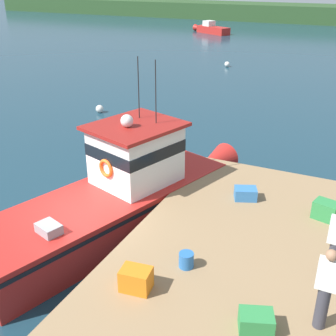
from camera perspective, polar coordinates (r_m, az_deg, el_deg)
The scene contains 14 objects.
ground_plane at distance 12.51m, azimuth -10.60°, elevation -9.65°, with size 200.00×200.00×0.00m, color #193847.
dock at distance 10.21m, azimuth 11.92°, elevation -11.21°, with size 6.00×9.00×1.20m.
main_fishing_boat at distance 12.71m, azimuth -6.22°, elevation -3.43°, with size 4.87×9.89×4.80m.
crate_stack_mid_dock at distance 11.66m, azimuth 20.25°, elevation -5.31°, with size 0.60×0.44×0.47m, color #2D8442.
crate_single_far at distance 12.09m, azimuth 10.27°, elevation -3.36°, with size 0.60×0.44×0.33m, color #3370B2.
crate_single_by_cleat at distance 8.77m, azimuth -4.27°, elevation -14.54°, with size 0.60×0.44×0.47m, color orange.
crate_stack_near_edge at distance 8.13m, azimuth 11.63°, elevation -19.39°, with size 0.60×0.44×0.36m, color #2D8442.
bait_bucket at distance 9.35m, azimuth 2.45°, elevation -12.12°, with size 0.32×0.32×0.34m, color #2866B2.
deckhand_by_the_boat at distance 8.06m, azimuth 20.22°, elevation -14.70°, with size 0.36×0.22×1.63m.
deckhand_further_back at distance 9.28m, azimuth 21.47°, elevation -9.20°, with size 0.36×0.22×1.63m.
moored_boat_near_channel at distance 55.50m, azimuth 5.73°, elevation 17.91°, with size 5.54×3.64×1.44m.
mooring_buoy_spare_mooring at distance 35.50m, azimuth 7.87°, elevation 13.51°, with size 0.41×0.41×0.41m, color silver.
mooring_buoy_outer at distance 23.62m, azimuth -9.07°, elevation 7.77°, with size 0.42×0.42×0.42m, color silver.
far_shoreline at distance 70.70m, azimuth 21.30°, elevation 18.48°, with size 120.00×8.00×2.40m, color #284723.
Camera 1 is at (6.40, -8.18, 6.97)m, focal length 45.85 mm.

